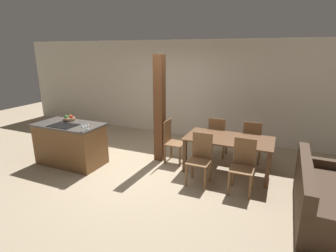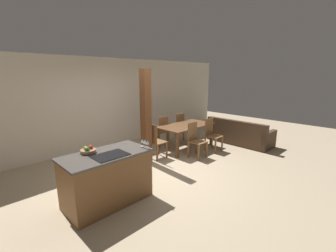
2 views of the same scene
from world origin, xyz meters
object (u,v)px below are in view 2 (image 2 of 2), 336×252
at_px(dining_chair_far_left, 161,131).
at_px(dining_chair_head_end, 155,141).
at_px(dining_chair_near_left, 195,139).
at_px(dining_chair_far_right, 178,127).
at_px(kitchen_island, 107,178).
at_px(dining_table, 186,128).
at_px(wine_glass_middle, 145,142).
at_px(wine_glass_far, 142,141).
at_px(couch, 239,135).
at_px(timber_post, 146,117).
at_px(wine_glass_near, 148,143).
at_px(dining_chair_near_right, 212,134).
at_px(fruit_bowl, 88,150).

height_order(dining_chair_far_left, dining_chair_head_end, same).
bearing_deg(dining_chair_head_end, dining_chair_far_left, -51.39).
bearing_deg(dining_chair_near_left, dining_chair_far_right, 60.34).
relative_size(kitchen_island, dining_chair_near_left, 1.54).
bearing_deg(dining_table, dining_chair_far_right, 60.34).
distance_m(wine_glass_middle, dining_chair_far_left, 2.94).
xyz_separation_m(wine_glass_far, dining_chair_near_left, (2.19, 0.46, -0.53)).
bearing_deg(kitchen_island, couch, 0.73).
bearing_deg(dining_table, dining_chair_far_left, 119.66).
distance_m(wine_glass_middle, timber_post, 1.60).
relative_size(wine_glass_near, dining_chair_far_right, 0.15).
bearing_deg(dining_chair_near_right, couch, -10.75).
distance_m(dining_table, dining_chair_head_end, 1.24).
relative_size(fruit_bowl, wine_glass_far, 1.79).
xyz_separation_m(dining_table, dining_chair_far_left, (-0.39, 0.68, -0.13)).
bearing_deg(wine_glass_far, fruit_bowl, 155.04).
xyz_separation_m(dining_chair_near_left, dining_chair_near_right, (0.77, 0.00, 0.00)).
relative_size(fruit_bowl, wine_glass_middle, 1.79).
bearing_deg(wine_glass_middle, dining_chair_near_right, 10.35).
bearing_deg(wine_glass_middle, wine_glass_far, 90.00).
distance_m(wine_glass_far, dining_chair_near_left, 2.30).
bearing_deg(dining_chair_head_end, couch, -107.73).
distance_m(kitchen_island, dining_chair_far_left, 3.29).
distance_m(wine_glass_far, dining_chair_head_end, 1.84).
bearing_deg(dining_chair_far_left, wine_glass_middle, 40.99).
bearing_deg(dining_chair_far_right, dining_chair_near_left, 60.34).
bearing_deg(couch, timber_post, 74.48).
xyz_separation_m(wine_glass_near, dining_chair_far_left, (2.19, 1.97, -0.53)).
height_order(wine_glass_near, dining_table, wine_glass_near).
relative_size(dining_chair_head_end, couch, 0.47).
distance_m(dining_chair_far_right, couch, 2.03).
bearing_deg(timber_post, dining_chair_near_left, -30.48).
bearing_deg(dining_chair_near_right, dining_chair_far_left, 119.66).
xyz_separation_m(fruit_bowl, dining_chair_near_left, (3.04, 0.07, -0.46)).
distance_m(dining_chair_near_right, dining_chair_head_end, 1.76).
bearing_deg(kitchen_island, timber_post, 29.84).
distance_m(wine_glass_middle, dining_chair_near_right, 3.05).
distance_m(dining_table, dining_chair_near_right, 0.79).
distance_m(wine_glass_far, timber_post, 1.55).
height_order(wine_glass_near, dining_chair_near_left, wine_glass_near).
xyz_separation_m(dining_chair_near_right, dining_chair_far_left, (-0.77, 1.36, 0.00)).
bearing_deg(dining_chair_far_right, wine_glass_middle, 32.69).
bearing_deg(wine_glass_middle, couch, 4.18).
bearing_deg(timber_post, dining_chair_far_right, 19.48).
bearing_deg(timber_post, dining_table, 0.06).
bearing_deg(dining_chair_far_right, kitchen_island, 24.55).
distance_m(wine_glass_middle, dining_chair_near_left, 2.31).
relative_size(dining_table, dining_chair_head_end, 1.81).
height_order(wine_glass_far, timber_post, timber_post).
bearing_deg(wine_glass_middle, dining_table, 25.37).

